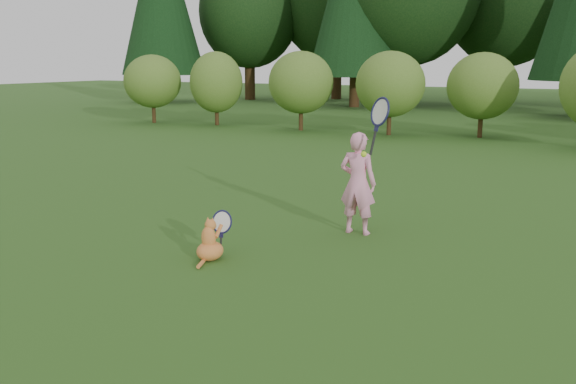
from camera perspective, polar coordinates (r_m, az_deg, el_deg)
The scene contains 5 objects.
ground at distance 7.47m, azimuth -4.24°, elevation -6.23°, with size 100.00×100.00×0.00m, color #245116.
shrub_row at distance 19.41m, azimuth 16.66°, elevation 8.55°, with size 28.00×3.00×2.80m, color #4D6F22, non-canonical shape.
child at distance 8.54m, azimuth 6.29°, elevation 0.99°, with size 0.79×0.52×2.05m.
cat at distance 7.54m, azimuth -6.93°, elevation -4.07°, with size 0.36×0.70×0.68m.
tennis_ball at distance 7.85m, azimuth 6.75°, elevation 3.35°, with size 0.07×0.07×0.07m.
Camera 1 is at (3.79, -6.02, 2.29)m, focal length 40.00 mm.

